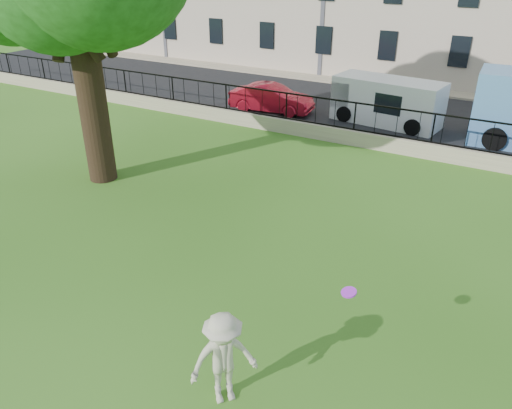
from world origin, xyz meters
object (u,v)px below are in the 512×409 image
Objects in this scene: white_van at (387,101)px; frisbee at (349,292)px; man at (224,359)px; red_sedan at (271,99)px.

frisbee is at bearing -69.01° from white_van.
white_van is (-2.19, 16.70, 0.09)m from man.
red_sedan is 0.84× the size of white_van.
red_sedan is (-8.98, 14.05, -1.09)m from frisbee.
frisbee is 0.07× the size of red_sedan.
man is 17.40m from red_sedan.
red_sedan is at bearing 122.59° from frisbee.
red_sedan is (-7.48, 15.70, -0.24)m from man.
man is 6.64× the size of frisbee.
white_van is (-3.69, 15.05, -0.75)m from frisbee.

